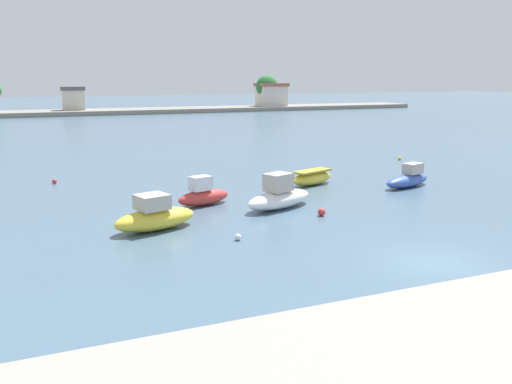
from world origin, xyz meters
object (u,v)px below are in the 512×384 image
mooring_buoy_3 (54,181)px  mooring_buoy_1 (400,158)px  moored_boat_1 (203,195)px  moored_boat_2 (279,196)px  moored_boat_4 (408,179)px  moored_boat_3 (312,178)px  moored_boat_0 (155,216)px  mooring_buoy_2 (322,212)px  mooring_buoy_0 (238,237)px

mooring_buoy_3 → mooring_buoy_1: bearing=-0.9°
moored_boat_1 → moored_boat_2: (3.54, -2.30, 0.07)m
moored_boat_4 → moored_boat_3: bearing=133.2°
moored_boat_0 → moored_boat_2: size_ratio=0.90×
moored_boat_0 → moored_boat_2: (7.12, 1.59, 0.02)m
moored_boat_2 → mooring_buoy_2: size_ratio=12.24×
moored_boat_4 → mooring_buoy_1: 11.83m
moored_boat_3 → moored_boat_1: bearing=178.7°
moored_boat_4 → mooring_buoy_3: bearing=136.7°
moored_boat_1 → mooring_buoy_2: moored_boat_1 is taller
moored_boat_3 → mooring_buoy_1: (12.20, 6.64, -0.31)m
moored_boat_4 → mooring_buoy_1: moored_boat_4 is taller
moored_boat_1 → moored_boat_4: size_ratio=0.79×
mooring_buoy_1 → mooring_buoy_3: (-27.72, 0.42, -0.00)m
moored_boat_2 → moored_boat_4: bearing=-10.8°
mooring_buoy_1 → mooring_buoy_3: 27.72m
moored_boat_3 → mooring_buoy_3: bearing=136.1°
moored_boat_3 → moored_boat_4: bearing=-48.7°
moored_boat_0 → mooring_buoy_1: bearing=12.9°
moored_boat_3 → mooring_buoy_1: bearing=9.2°
mooring_buoy_1 → moored_boat_0: bearing=-151.2°
mooring_buoy_2 → mooring_buoy_0: bearing=-157.3°
mooring_buoy_0 → mooring_buoy_2: mooring_buoy_2 is taller
moored_boat_0 → mooring_buoy_1: moored_boat_0 is taller
moored_boat_2 → mooring_buoy_2: moored_boat_2 is taller
mooring_buoy_1 → moored_boat_1: bearing=-155.5°
moored_boat_2 → moored_boat_4: moored_boat_2 is taller
moored_boat_2 → mooring_buoy_1: 20.62m
mooring_buoy_3 → moored_boat_3: bearing=-24.5°
moored_boat_1 → mooring_buoy_1: bearing=7.9°
moored_boat_0 → mooring_buoy_2: moored_boat_0 is taller
moored_boat_3 → moored_boat_4: 6.15m
moored_boat_4 → mooring_buoy_2: (-8.91, -4.39, -0.32)m
moored_boat_1 → moored_boat_3: size_ratio=0.93×
moored_boat_3 → moored_boat_2: bearing=-153.1°
moored_boat_2 → moored_boat_1: bearing=125.1°
moored_boat_1 → mooring_buoy_2: (4.79, -4.69, -0.38)m
mooring_buoy_0 → moored_boat_3: bearing=47.1°
moored_boat_0 → mooring_buoy_3: moored_boat_0 is taller
moored_boat_4 → mooring_buoy_2: bearing=-171.3°
moored_boat_3 → mooring_buoy_0: moored_boat_3 is taller
moored_boat_0 → moored_boat_4: bearing=-4.2°
mooring_buoy_0 → mooring_buoy_2: size_ratio=0.74×
moored_boat_1 → mooring_buoy_2: bearing=-61.0°
moored_boat_1 → mooring_buoy_1: size_ratio=10.82×
moored_boat_0 → mooring_buoy_1: 27.52m
mooring_buoy_3 → mooring_buoy_2: bearing=-50.4°
moored_boat_1 → moored_boat_4: moored_boat_1 is taller
mooring_buoy_1 → mooring_buoy_2: bearing=-138.3°
moored_boat_0 → moored_boat_3: 13.62m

